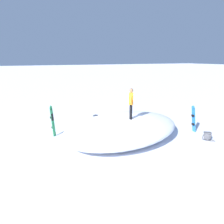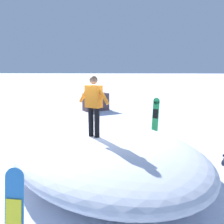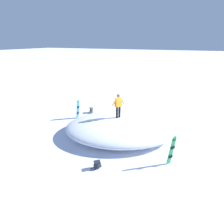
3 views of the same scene
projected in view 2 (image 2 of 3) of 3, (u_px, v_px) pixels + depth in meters
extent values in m
plane|color=white|center=(103.00, 164.00, 8.19)|extent=(240.00, 240.00, 0.00)
ellipsoid|color=white|center=(105.00, 152.00, 7.63)|extent=(7.32, 8.50, 1.05)
cylinder|color=black|center=(97.00, 122.00, 7.12)|extent=(0.14, 0.14, 0.78)
cylinder|color=black|center=(91.00, 122.00, 7.23)|extent=(0.14, 0.14, 0.78)
cube|color=orange|center=(94.00, 96.00, 7.06)|extent=(0.48, 0.42, 0.58)
sphere|color=#936B4C|center=(93.00, 80.00, 6.99)|extent=(0.21, 0.21, 0.21)
cylinder|color=orange|center=(103.00, 95.00, 6.88)|extent=(0.36, 0.27, 0.48)
cylinder|color=orange|center=(85.00, 94.00, 7.23)|extent=(0.36, 0.27, 0.48)
cube|color=#1E8C47|center=(155.00, 121.00, 10.78)|extent=(0.31, 0.28, 1.54)
cylinder|color=#1E8C47|center=(157.00, 101.00, 10.70)|extent=(0.24, 0.20, 0.27)
cube|color=black|center=(155.00, 114.00, 10.74)|extent=(0.21, 0.17, 0.37)
cube|color=black|center=(156.00, 114.00, 10.79)|extent=(0.20, 0.18, 0.12)
cube|color=black|center=(155.00, 127.00, 10.84)|extent=(0.20, 0.18, 0.12)
cylinder|color=#2672BF|center=(15.00, 177.00, 3.63)|extent=(0.27, 0.08, 0.26)
cube|color=yellow|center=(13.00, 212.00, 3.62)|extent=(0.23, 0.08, 0.34)
cube|color=black|center=(16.00, 209.00, 3.69)|extent=(0.20, 0.10, 0.12)
ellipsoid|color=#2B3144|center=(224.00, 163.00, 7.85)|extent=(0.22, 0.21, 0.20)
cube|color=#4B4B3C|center=(97.00, 104.00, 19.28)|extent=(1.52, 1.83, 0.52)
cube|color=#574345|center=(96.00, 102.00, 18.16)|extent=(1.80, 1.52, 1.15)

